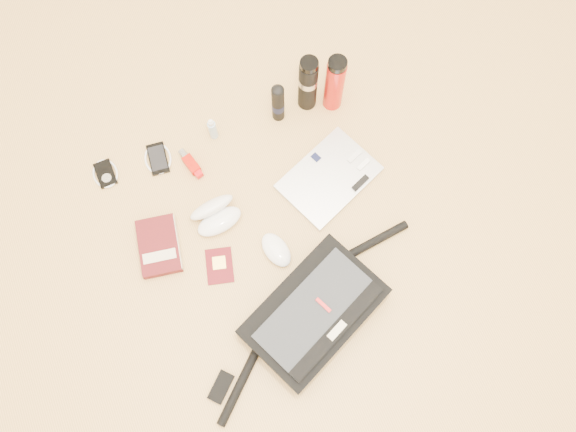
# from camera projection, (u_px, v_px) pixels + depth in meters

# --- Properties ---
(ground) EXTENTS (4.00, 4.00, 0.00)m
(ground) POSITION_uv_depth(u_px,v_px,m) (286.00, 253.00, 1.76)
(ground) COLOR tan
(ground) RESTS_ON ground
(messenger_bag) EXTENTS (0.77, 0.39, 0.11)m
(messenger_bag) POSITION_uv_depth(u_px,v_px,m) (314.00, 313.00, 1.65)
(messenger_bag) COLOR black
(messenger_bag) RESTS_ON ground
(laptop) EXTENTS (0.36, 0.31, 0.03)m
(laptop) POSITION_uv_depth(u_px,v_px,m) (329.00, 178.00, 1.83)
(laptop) COLOR #B7B7BA
(laptop) RESTS_ON ground
(book) EXTENTS (0.15, 0.20, 0.03)m
(book) POSITION_uv_depth(u_px,v_px,m) (159.00, 246.00, 1.75)
(book) COLOR #4A0E11
(book) RESTS_ON ground
(passport) EXTENTS (0.11, 0.13, 0.01)m
(passport) POSITION_uv_depth(u_px,v_px,m) (219.00, 266.00, 1.75)
(passport) COLOR #53090F
(passport) RESTS_ON ground
(mouse) EXTENTS (0.10, 0.14, 0.04)m
(mouse) POSITION_uv_depth(u_px,v_px,m) (276.00, 250.00, 1.74)
(mouse) COLOR white
(mouse) RESTS_ON ground
(sunglasses_case) EXTENTS (0.17, 0.14, 0.09)m
(sunglasses_case) POSITION_uv_depth(u_px,v_px,m) (216.00, 215.00, 1.77)
(sunglasses_case) COLOR white
(sunglasses_case) RESTS_ON ground
(ipod) EXTENTS (0.08, 0.09, 0.01)m
(ipod) POSITION_uv_depth(u_px,v_px,m) (105.00, 174.00, 1.84)
(ipod) COLOR black
(ipod) RESTS_ON ground
(phone) EXTENTS (0.10, 0.12, 0.01)m
(phone) POSITION_uv_depth(u_px,v_px,m) (158.00, 159.00, 1.86)
(phone) COLOR black
(phone) RESTS_ON ground
(inhaler) EXTENTS (0.05, 0.12, 0.03)m
(inhaler) POSITION_uv_depth(u_px,v_px,m) (191.00, 164.00, 1.84)
(inhaler) COLOR #A20F04
(inhaler) RESTS_ON ground
(spray_bottle) EXTENTS (0.04, 0.04, 0.11)m
(spray_bottle) POSITION_uv_depth(u_px,v_px,m) (213.00, 129.00, 1.84)
(spray_bottle) COLOR #98BAD1
(spray_bottle) RESTS_ON ground
(aerosol_can) EXTENTS (0.06, 0.06, 0.18)m
(aerosol_can) POSITION_uv_depth(u_px,v_px,m) (278.00, 103.00, 1.83)
(aerosol_can) COLOR black
(aerosol_can) RESTS_ON ground
(thermos_black) EXTENTS (0.07, 0.07, 0.24)m
(thermos_black) POSITION_uv_depth(u_px,v_px,m) (308.00, 83.00, 1.81)
(thermos_black) COLOR black
(thermos_black) RESTS_ON ground
(thermos_red) EXTENTS (0.07, 0.07, 0.25)m
(thermos_red) POSITION_uv_depth(u_px,v_px,m) (335.00, 84.00, 1.81)
(thermos_red) COLOR #B4150E
(thermos_red) RESTS_ON ground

